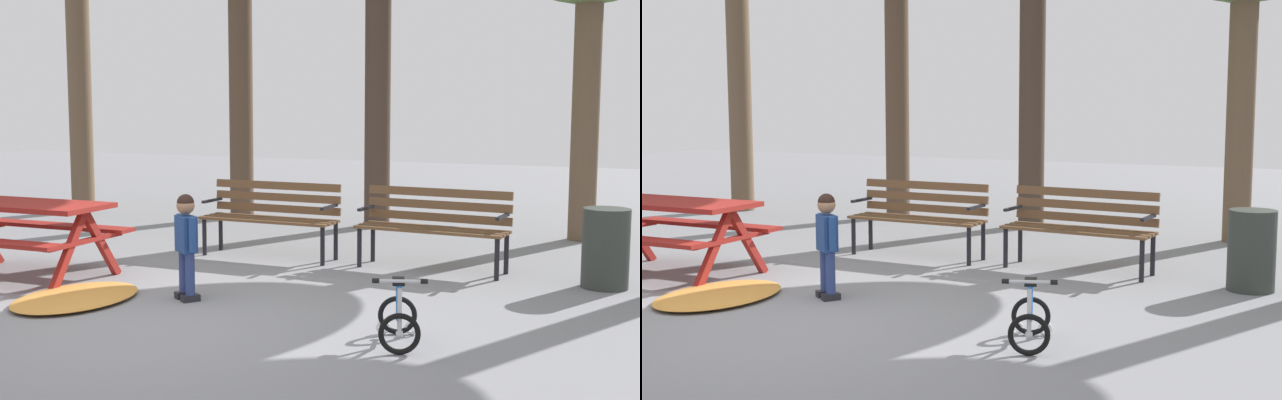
% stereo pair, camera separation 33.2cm
% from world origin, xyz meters
% --- Properties ---
extents(ground, '(36.00, 36.00, 0.00)m').
position_xyz_m(ground, '(0.00, 0.00, 0.00)').
color(ground, gray).
extents(picnic_table, '(1.83, 1.38, 0.79)m').
position_xyz_m(picnic_table, '(-2.20, 1.01, 0.59)').
color(picnic_table, maroon).
rests_on(picnic_table, ground).
extents(park_bench_far_left, '(1.60, 0.46, 0.85)m').
position_xyz_m(park_bench_far_left, '(-0.43, 3.06, 0.51)').
color(park_bench_far_left, brown).
rests_on(park_bench_far_left, ground).
extents(park_bench_left, '(1.62, 0.54, 0.85)m').
position_xyz_m(park_bench_left, '(1.47, 3.11, 0.51)').
color(park_bench_left, brown).
rests_on(park_bench_left, ground).
extents(child_standing, '(0.31, 0.27, 0.96)m').
position_xyz_m(child_standing, '(-0.15, 0.87, 0.55)').
color(child_standing, navy).
rests_on(child_standing, ground).
extents(kids_bicycle, '(0.52, 0.63, 0.54)m').
position_xyz_m(kids_bicycle, '(2.03, 0.33, 0.20)').
color(kids_bicycle, black).
rests_on(kids_bicycle, ground).
extents(leaf_pile, '(0.93, 1.32, 0.07)m').
position_xyz_m(leaf_pile, '(-1.03, 0.42, 0.04)').
color(leaf_pile, '#C68438').
rests_on(leaf_pile, ground).
extents(trash_bin, '(0.44, 0.44, 0.76)m').
position_xyz_m(trash_bin, '(3.22, 2.92, 0.38)').
color(trash_bin, '#2D332D').
rests_on(trash_bin, ground).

